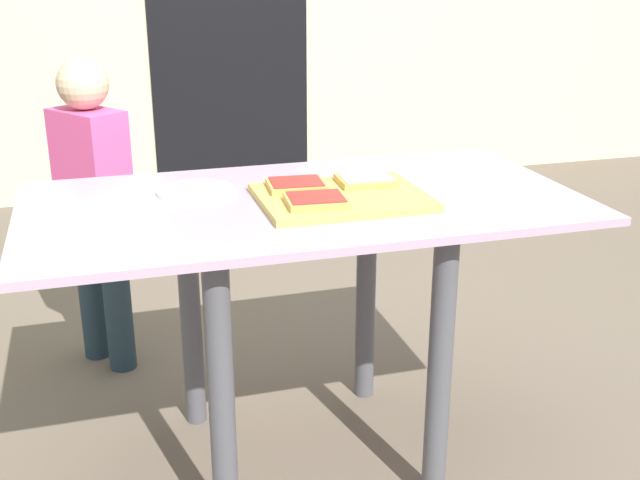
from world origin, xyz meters
TOP-DOWN VIEW (x-y plane):
  - ground_plane at (0.00, 0.00)m, footprint 16.00×16.00m
  - house_door at (0.30, 2.70)m, footprint 0.90×0.02m
  - dining_table at (0.00, 0.00)m, footprint 1.38×0.72m
  - cutting_board at (0.08, -0.04)m, footprint 0.41×0.32m
  - pizza_slice_far_right at (0.17, 0.02)m, footprint 0.15×0.13m
  - pizza_slice_near_left at (0.00, -0.11)m, footprint 0.15×0.13m
  - pizza_slice_far_left at (-0.01, 0.03)m, footprint 0.15×0.13m
  - plate_white_left at (-0.25, 0.13)m, footprint 0.20×0.20m
  - plate_white_right at (0.28, 0.02)m, footprint 0.20×0.20m
  - child_left at (-0.50, 0.72)m, footprint 0.25×0.28m

SIDE VIEW (x-z plane):
  - ground_plane at x=0.00m, z-range 0.00..0.00m
  - child_left at x=-0.50m, z-range 0.07..1.10m
  - dining_table at x=0.00m, z-range 0.24..0.99m
  - plate_white_left at x=-0.25m, z-range 0.75..0.76m
  - plate_white_right at x=0.28m, z-range 0.75..0.76m
  - cutting_board at x=0.08m, z-range 0.75..0.77m
  - pizza_slice_far_right at x=0.17m, z-range 0.77..0.79m
  - pizza_slice_near_left at x=0.00m, z-range 0.77..0.79m
  - pizza_slice_far_left at x=-0.01m, z-range 0.77..0.79m
  - house_door at x=0.30m, z-range 0.00..2.00m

